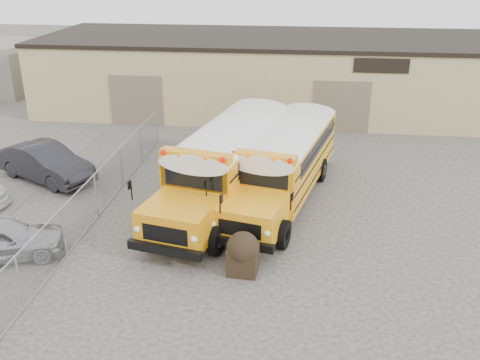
# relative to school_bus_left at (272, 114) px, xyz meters

# --- Properties ---
(ground) EXTENTS (120.00, 120.00, 0.00)m
(ground) POSITION_rel_school_bus_left_xyz_m (-0.24, -11.91, -1.85)
(ground) COLOR #353431
(ground) RESTS_ON ground
(warehouse) EXTENTS (30.20, 10.20, 4.67)m
(warehouse) POSITION_rel_school_bus_left_xyz_m (-0.24, 8.08, 0.52)
(warehouse) COLOR #C9B67C
(warehouse) RESTS_ON ground
(chainlink_fence) EXTENTS (0.07, 18.07, 1.81)m
(chainlink_fence) POSITION_rel_school_bus_left_xyz_m (-6.24, -8.91, -0.95)
(chainlink_fence) COLOR #93969B
(chainlink_fence) RESTS_ON ground
(school_bus_left) EXTENTS (4.91, 11.24, 3.20)m
(school_bus_left) POSITION_rel_school_bus_left_xyz_m (0.00, 0.00, 0.00)
(school_bus_left) COLOR orange
(school_bus_left) RESTS_ON ground
(school_bus_right) EXTENTS (4.73, 10.58, 3.01)m
(school_bus_right) POSITION_rel_school_bus_left_xyz_m (2.32, 0.05, -0.11)
(school_bus_right) COLOR #FFA515
(school_bus_right) RESTS_ON ground
(tarp_bundle) EXTENTS (1.06, 1.06, 1.45)m
(tarp_bundle) POSITION_rel_school_bus_left_xyz_m (-0.10, -12.19, -1.11)
(tarp_bundle) COLOR black
(tarp_bundle) RESTS_ON ground
(car_silver) EXTENTS (4.54, 3.04, 1.44)m
(car_silver) POSITION_rel_school_bus_left_xyz_m (-8.34, -12.30, -1.13)
(car_silver) COLOR #A8A9AD
(car_silver) RESTS_ON ground
(car_dark) EXTENTS (5.22, 3.79, 1.64)m
(car_dark) POSITION_rel_school_bus_left_xyz_m (-9.91, -5.58, -1.03)
(car_dark) COLOR black
(car_dark) RESTS_ON ground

